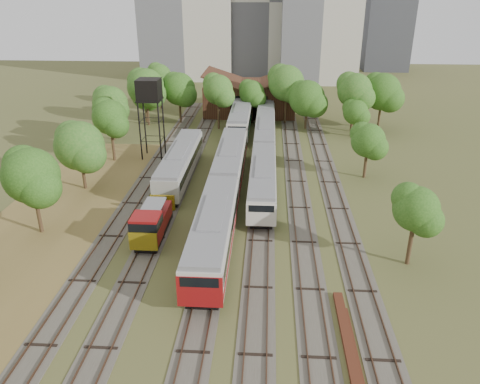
# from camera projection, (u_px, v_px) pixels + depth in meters

# --- Properties ---
(ground) EXTENTS (240.00, 240.00, 0.00)m
(ground) POSITION_uv_depth(u_px,v_px,m) (229.00, 313.00, 33.54)
(ground) COLOR #475123
(ground) RESTS_ON ground
(dry_grass_patch) EXTENTS (14.00, 60.00, 0.04)m
(dry_grass_patch) POSITION_uv_depth(u_px,v_px,m) (37.00, 248.00, 41.86)
(dry_grass_patch) COLOR brown
(dry_grass_patch) RESTS_ON ground
(tracks) EXTENTS (24.60, 80.00, 0.19)m
(tracks) POSITION_uv_depth(u_px,v_px,m) (241.00, 180.00, 56.39)
(tracks) COLOR #4C473D
(tracks) RESTS_ON ground
(railcar_red_set) EXTENTS (3.24, 34.57, 4.02)m
(railcar_red_set) POSITION_uv_depth(u_px,v_px,m) (223.00, 192.00, 48.02)
(railcar_red_set) COLOR black
(railcar_red_set) RESTS_ON ground
(railcar_green_set) EXTENTS (2.88, 52.08, 3.56)m
(railcar_green_set) POSITION_uv_depth(u_px,v_px,m) (265.00, 135.00, 67.30)
(railcar_green_set) COLOR black
(railcar_green_set) RESTS_ON ground
(railcar_rear) EXTENTS (3.15, 16.08, 3.90)m
(railcar_rear) POSITION_uv_depth(u_px,v_px,m) (240.00, 120.00, 74.15)
(railcar_rear) COLOR black
(railcar_rear) RESTS_ON ground
(shunter_locomotive) EXTENTS (2.49, 8.10, 3.26)m
(shunter_locomotive) POSITION_uv_depth(u_px,v_px,m) (152.00, 224.00, 42.83)
(shunter_locomotive) COLOR black
(shunter_locomotive) RESTS_ON ground
(old_grey_coach) EXTENTS (2.97, 18.00, 3.67)m
(old_grey_coach) POSITION_uv_depth(u_px,v_px,m) (180.00, 163.00, 56.17)
(old_grey_coach) COLOR black
(old_grey_coach) RESTS_ON ground
(water_tower) EXTENTS (3.05, 3.05, 10.57)m
(water_tower) POSITION_uv_depth(u_px,v_px,m) (149.00, 92.00, 60.67)
(water_tower) COLOR black
(water_tower) RESTS_ON ground
(rail_pile_near) EXTENTS (0.66, 9.91, 0.33)m
(rail_pile_near) POSITION_uv_depth(u_px,v_px,m) (347.00, 339.00, 30.81)
(rail_pile_near) COLOR #542718
(rail_pile_near) RESTS_ON ground
(rail_pile_far) EXTENTS (0.55, 8.74, 0.28)m
(rail_pile_far) POSITION_uv_depth(u_px,v_px,m) (353.00, 353.00, 29.70)
(rail_pile_far) COLOR #542718
(rail_pile_far) RESTS_ON ground
(maintenance_shed) EXTENTS (16.45, 11.55, 7.58)m
(maintenance_shed) POSITION_uv_depth(u_px,v_px,m) (250.00, 97.00, 85.35)
(maintenance_shed) COLOR #3C1E16
(maintenance_shed) RESTS_ON ground
(tree_band_left) EXTENTS (8.10, 71.06, 8.34)m
(tree_band_left) POSITION_uv_depth(u_px,v_px,m) (86.00, 132.00, 55.71)
(tree_band_left) COLOR #382616
(tree_band_left) RESTS_ON ground
(tree_band_far) EXTENTS (44.07, 9.95, 9.74)m
(tree_band_far) POSITION_uv_depth(u_px,v_px,m) (267.00, 90.00, 75.68)
(tree_band_far) COLOR #382616
(tree_band_far) RESTS_ON ground
(tree_band_right) EXTENTS (5.33, 40.36, 7.00)m
(tree_band_right) POSITION_uv_depth(u_px,v_px,m) (373.00, 143.00, 55.17)
(tree_band_right) COLOR #382616
(tree_band_right) RESTS_ON ground
(tower_centre) EXTENTS (20.00, 18.00, 36.00)m
(tower_centre) POSITION_uv_depth(u_px,v_px,m) (270.00, 1.00, 117.45)
(tower_centre) COLOR #B4B1A3
(tower_centre) RESTS_ON ground
(tower_far_right) EXTENTS (12.00, 12.00, 28.00)m
(tower_far_right) POSITION_uv_depth(u_px,v_px,m) (388.00, 16.00, 126.38)
(tower_far_right) COLOR #3C3D43
(tower_far_right) RESTS_ON ground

